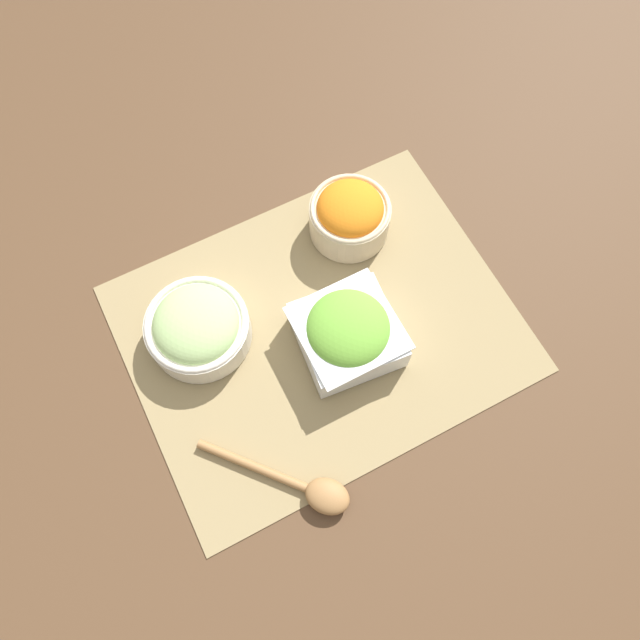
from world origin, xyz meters
TOP-DOWN VIEW (x-y plane):
  - ground_plane at (0.00, 0.00)m, footprint 3.00×3.00m
  - placemat at (0.00, 0.00)m, footprint 0.55×0.43m
  - lettuce_bowl at (-0.02, 0.04)m, footprint 0.14×0.14m
  - cucumber_bowl at (0.16, -0.07)m, footprint 0.15×0.15m
  - carrot_bowl at (-0.12, -0.13)m, footprint 0.12×0.12m
  - wooden_spoon at (0.12, 0.20)m, footprint 0.16×0.18m

SIDE VIEW (x-z plane):
  - ground_plane at x=0.00m, z-range 0.00..0.00m
  - placemat at x=0.00m, z-range 0.00..0.00m
  - wooden_spoon at x=0.12m, z-range 0.00..0.03m
  - cucumber_bowl at x=0.16m, z-range 0.00..0.07m
  - lettuce_bowl at x=-0.02m, z-range 0.00..0.08m
  - carrot_bowl at x=-0.12m, z-range 0.00..0.09m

